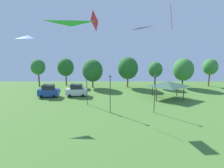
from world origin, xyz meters
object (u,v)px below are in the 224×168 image
object	(u,v)px
kite_flying_8	(95,22)
light_post_1	(87,84)
light_post_0	(110,92)
treeline_tree_0	(38,67)
kite_flying_0	(29,40)
treeline_tree_6	(211,67)
parked_car_second_from_left	(77,90)
treeline_tree_1	(66,67)
park_pavilion	(168,84)
treeline_tree_5	(184,70)
light_post_2	(155,92)
treeline_tree_3	(128,68)
parked_car_leftmost	(49,91)
kite_flying_1	(72,38)
treeline_tree_4	(156,70)
treeline_tree_2	(93,71)
kite_flying_4	(155,36)

from	to	relation	value
kite_flying_8	light_post_1	xyz separation A→B (m)	(-1.85, 2.54, -10.78)
light_post_0	treeline_tree_0	world-z (taller)	treeline_tree_0
kite_flying_0	treeline_tree_6	bearing A→B (deg)	23.96
parked_car_second_from_left	treeline_tree_1	bearing A→B (deg)	110.92
kite_flying_8	park_pavilion	world-z (taller)	kite_flying_8
treeline_tree_5	kite_flying_8	bearing A→B (deg)	-140.84
light_post_2	treeline_tree_1	bearing A→B (deg)	132.16
light_post_1	treeline_tree_3	size ratio (longest dim) A/B	0.90
light_post_0	park_pavilion	bearing A→B (deg)	35.87
kite_flying_8	parked_car_leftmost	size ratio (longest dim) A/B	1.56
parked_car_second_from_left	kite_flying_1	bearing A→B (deg)	-82.72
light_post_0	treeline_tree_5	world-z (taller)	treeline_tree_5
kite_flying_1	light_post_2	xyz separation A→B (m)	(10.77, 12.25, -8.25)
light_post_1	treeline_tree_1	xyz separation A→B (m)	(-7.68, 16.90, 1.00)
treeline_tree_0	light_post_0	bearing A→B (deg)	-46.27
parked_car_leftmost	treeline_tree_1	bearing A→B (deg)	83.25
kite_flying_0	light_post_1	bearing A→B (deg)	9.41
light_post_2	treeline_tree_5	xyz separation A→B (m)	(11.16, 18.88, 1.05)
kite_flying_8	treeline_tree_4	size ratio (longest dim) A/B	1.02
treeline_tree_6	treeline_tree_2	bearing A→B (deg)	-176.24
treeline_tree_0	treeline_tree_5	size ratio (longest dim) A/B	0.96
treeline_tree_0	treeline_tree_1	bearing A→B (deg)	11.95
parked_car_second_from_left	light_post_1	distance (m)	7.14
kite_flying_1	parked_car_second_from_left	bearing A→B (deg)	99.57
parked_car_leftmost	park_pavilion	size ratio (longest dim) A/B	0.62
kite_flying_1	kite_flying_8	xyz separation A→B (m)	(1.01, 14.10, 2.87)
treeline_tree_3	treeline_tree_5	distance (m)	14.08
kite_flying_0	treeline_tree_0	bearing A→B (deg)	106.77
park_pavilion	treeline_tree_3	distance (m)	12.88
treeline_tree_4	parked_car_leftmost	bearing A→B (deg)	-158.75
treeline_tree_6	light_post_2	bearing A→B (deg)	-132.45
kite_flying_8	treeline_tree_2	xyz separation A→B (m)	(-2.12, 16.62, -10.27)
light_post_0	treeline_tree_3	bearing A→B (deg)	77.05
kite_flying_1	treeline_tree_3	distance (m)	32.99
treeline_tree_5	kite_flying_0	bearing A→B (deg)	-153.46
treeline_tree_3	treeline_tree_6	world-z (taller)	treeline_tree_3
light_post_2	treeline_tree_0	distance (m)	32.81
light_post_0	treeline_tree_1	xyz separation A→B (m)	(-12.02, 21.10, 1.40)
park_pavilion	treeline_tree_2	world-z (taller)	treeline_tree_2
kite_flying_8	light_post_1	bearing A→B (deg)	126.03
parked_car_second_from_left	light_post_0	world-z (taller)	light_post_0
parked_car_leftmost	light_post_1	world-z (taller)	light_post_1
parked_car_leftmost	treeline_tree_5	distance (m)	33.07
kite_flying_1	treeline_tree_1	xyz separation A→B (m)	(-8.51, 33.54, -6.92)
kite_flying_1	parked_car_second_from_left	xyz separation A→B (m)	(-3.81, 22.58, -10.56)
parked_car_second_from_left	light_post_0	xyz separation A→B (m)	(7.32, -10.14, 2.24)
kite_flying_0	kite_flying_4	bearing A→B (deg)	-27.28
treeline_tree_3	treeline_tree_5	xyz separation A→B (m)	(14.08, -0.17, -0.35)
treeline_tree_4	treeline_tree_5	size ratio (longest dim) A/B	0.88
kite_flying_4	park_pavilion	xyz separation A→B (m)	(6.35, 15.68, -9.09)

